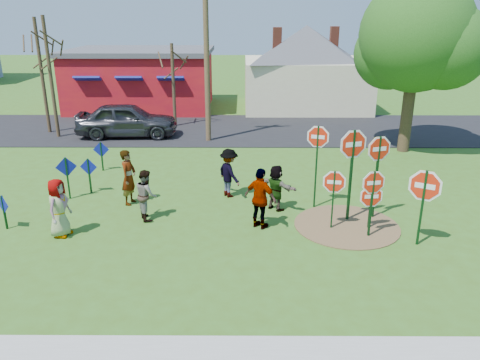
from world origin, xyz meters
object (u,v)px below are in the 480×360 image
object	(u,v)px
person_b	(129,177)
stop_sign_d	(378,157)
suv	(127,120)
utility_pole	(207,50)
leafy_tree	(419,41)
stop_sign_c	(373,189)
stop_sign_a	(334,187)
person_a	(59,208)
stop_sign_b	(317,146)

from	to	relation	value
person_b	stop_sign_d	bearing A→B (deg)	-84.89
suv	utility_pole	xyz separation A→B (m)	(4.29, -0.79, 3.55)
suv	leafy_tree	world-z (taller)	leafy_tree
stop_sign_c	stop_sign_d	bearing A→B (deg)	59.48
person_b	utility_pole	distance (m)	9.24
stop_sign_a	suv	xyz separation A→B (m)	(-8.71, 11.00, -0.42)
utility_pole	suv	bearing A→B (deg)	169.50
person_a	suv	world-z (taller)	suv
stop_sign_d	utility_pole	size ratio (longest dim) A/B	0.33
stop_sign_c	suv	distance (m)	15.09
person_b	utility_pole	xyz separation A→B (m)	(2.11, 8.28, 3.52)
suv	stop_sign_c	bearing A→B (deg)	-142.67
suv	stop_sign_a	bearing A→B (deg)	-144.35
stop_sign_d	leafy_tree	bearing A→B (deg)	46.81
stop_sign_c	person_b	world-z (taller)	stop_sign_c
utility_pole	stop_sign_a	bearing A→B (deg)	-66.58
leafy_tree	stop_sign_b	bearing A→B (deg)	-127.95
stop_sign_c	leafy_tree	bearing A→B (deg)	54.47
stop_sign_c	person_a	bearing A→B (deg)	168.47
suv	utility_pole	distance (m)	5.62
suv	utility_pole	bearing A→B (deg)	-103.20
person_b	suv	world-z (taller)	person_b
person_a	stop_sign_b	bearing A→B (deg)	-61.79
utility_pole	leafy_tree	distance (m)	9.63
leafy_tree	suv	bearing A→B (deg)	169.53
stop_sign_a	person_a	bearing A→B (deg)	-164.96
stop_sign_c	person_b	size ratio (longest dim) A/B	1.13
stop_sign_b	leafy_tree	bearing A→B (deg)	69.25
stop_sign_d	person_b	bearing A→B (deg)	153.69
person_b	leafy_tree	distance (m)	13.88
stop_sign_b	suv	bearing A→B (deg)	149.26
stop_sign_c	utility_pole	xyz separation A→B (m)	(-5.41, 10.75, 2.99)
stop_sign_a	utility_pole	bearing A→B (deg)	124.72
stop_sign_a	suv	world-z (taller)	stop_sign_a
utility_pole	leafy_tree	bearing A→B (deg)	-10.46
stop_sign_a	stop_sign_b	size ratio (longest dim) A/B	0.67
stop_sign_d	utility_pole	xyz separation A→B (m)	(-5.88, 9.41, 2.43)
stop_sign_b	stop_sign_c	bearing A→B (deg)	-42.84
stop_sign_a	person_b	distance (m)	6.82
stop_sign_a	suv	distance (m)	14.04
utility_pole	leafy_tree	world-z (taller)	utility_pole
stop_sign_a	stop_sign_d	bearing A→B (deg)	39.92
stop_sign_a	leafy_tree	size ratio (longest dim) A/B	0.25
stop_sign_d	person_b	distance (m)	8.14
stop_sign_b	utility_pole	bearing A→B (deg)	133.07
stop_sign_c	utility_pole	world-z (taller)	utility_pole
stop_sign_c	stop_sign_d	size ratio (longest dim) A/B	0.76
stop_sign_a	person_a	world-z (taller)	stop_sign_a
leafy_tree	stop_sign_a	bearing A→B (deg)	-120.72
stop_sign_d	person_a	xyz separation A→B (m)	(-9.45, -1.32, -1.16)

